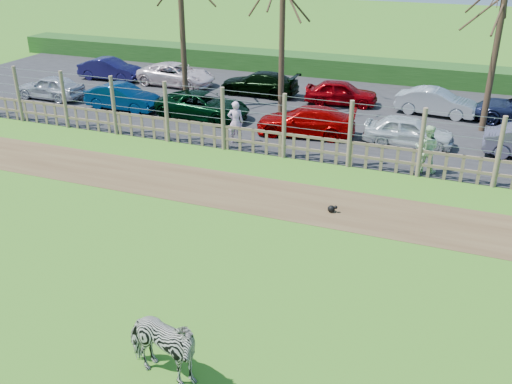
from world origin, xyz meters
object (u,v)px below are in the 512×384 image
(tree_right, at_px, (504,5))
(zebra, at_px, (161,347))
(visitor_a, at_px, (236,122))
(visitor_b, at_px, (427,149))
(crow, at_px, (332,209))
(car_7, at_px, (110,69))
(tree_mid, at_px, (283,6))
(car_3, at_px, (306,121))
(car_8, at_px, (177,74))
(car_9, at_px, (259,83))
(car_10, at_px, (341,93))
(car_2, at_px, (203,106))
(car_0, at_px, (51,87))
(car_4, at_px, (409,131))
(car_1, at_px, (123,97))
(car_11, at_px, (436,102))

(tree_right, distance_m, zebra, 19.33)
(visitor_a, relative_size, visitor_b, 1.00)
(tree_right, xyz_separation_m, crow, (-4.13, -9.84, -5.12))
(zebra, xyz_separation_m, visitor_a, (-3.90, 12.80, 0.12))
(visitor_a, relative_size, car_7, 0.47)
(tree_mid, xyz_separation_m, car_3, (2.06, -2.80, -4.23))
(zebra, relative_size, car_7, 0.51)
(tree_mid, height_order, car_7, tree_mid)
(car_8, height_order, car_9, same)
(visitor_a, height_order, car_10, visitor_a)
(car_3, xyz_separation_m, car_7, (-13.15, 5.17, 0.00))
(tree_mid, xyz_separation_m, tree_right, (9.00, 0.50, 0.37))
(tree_mid, bearing_deg, car_2, -142.31)
(car_0, bearing_deg, crow, 67.49)
(zebra, relative_size, visitor_a, 1.07)
(car_4, distance_m, car_8, 14.16)
(car_0, relative_size, car_8, 0.82)
(tree_right, distance_m, visitor_b, 7.27)
(crow, bearing_deg, car_9, 120.35)
(tree_right, height_order, car_0, tree_right)
(car_0, bearing_deg, car_3, 88.33)
(car_1, height_order, car_7, same)
(car_8, relative_size, car_9, 1.04)
(car_1, bearing_deg, tree_mid, -70.47)
(car_0, bearing_deg, car_11, 104.10)
(zebra, height_order, car_7, zebra)
(car_10, bearing_deg, crow, -174.42)
(car_3, xyz_separation_m, car_4, (4.19, 0.25, 0.00))
(crow, height_order, car_7, car_7)
(visitor_a, distance_m, car_8, 9.87)
(visitor_b, bearing_deg, tree_mid, -31.99)
(tree_mid, relative_size, tree_right, 0.93)
(tree_right, distance_m, car_8, 16.73)
(car_7, bearing_deg, car_0, 171.50)
(car_9, bearing_deg, car_10, 88.15)
(car_4, bearing_deg, car_11, -9.69)
(visitor_a, bearing_deg, car_7, -53.25)
(car_9, distance_m, car_10, 4.40)
(visitor_a, bearing_deg, car_0, -32.93)
(visitor_a, relative_size, car_0, 0.49)
(crow, height_order, car_0, car_0)
(crow, distance_m, car_10, 11.79)
(car_8, height_order, car_11, same)
(zebra, relative_size, car_8, 0.43)
(visitor_a, distance_m, car_10, 7.40)
(visitor_a, distance_m, car_1, 7.23)
(car_10, height_order, car_11, same)
(visitor_a, bearing_deg, tree_right, -170.71)
(car_0, distance_m, car_10, 14.62)
(car_0, xyz_separation_m, car_3, (13.65, -0.69, 0.00))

